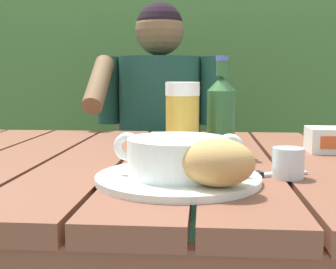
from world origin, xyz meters
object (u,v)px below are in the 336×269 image
object	(u,v)px
bread_roll	(217,162)
beer_glass	(182,121)
beer_bottle	(221,114)
soup_bowl	(178,156)
serving_plate	(178,178)
water_glass_small	(288,163)
table_knife	(260,175)
person_eating	(158,136)
butter_tub	(334,140)
chair_near_diner	(163,185)

from	to	relation	value
bread_roll	beer_glass	distance (m)	0.29
beer_bottle	soup_bowl	bearing A→B (deg)	-107.71
serving_plate	water_glass_small	world-z (taller)	water_glass_small
soup_bowl	bread_roll	bearing A→B (deg)	-49.40
beer_glass	beer_bottle	xyz separation A→B (m)	(0.09, 0.05, 0.01)
serving_plate	soup_bowl	xyz separation A→B (m)	(0.00, -0.00, 0.04)
beer_bottle	serving_plate	bearing A→B (deg)	-107.71
water_glass_small	soup_bowl	bearing A→B (deg)	-167.39
serving_plate	water_glass_small	size ratio (longest dim) A/B	5.01
beer_glass	table_knife	xyz separation A→B (m)	(0.15, -0.16, -0.08)
soup_bowl	person_eating	bearing A→B (deg)	97.97
person_eating	bread_roll	distance (m)	1.05
bread_roll	table_knife	xyz separation A→B (m)	(0.08, 0.13, -0.05)
person_eating	water_glass_small	xyz separation A→B (m)	(0.33, -0.90, 0.08)
beer_glass	table_knife	distance (m)	0.23
water_glass_small	butter_tub	world-z (taller)	butter_tub
person_eating	beer_glass	xyz separation A→B (m)	(0.13, -0.74, 0.13)
soup_bowl	table_knife	distance (m)	0.16
chair_near_diner	person_eating	xyz separation A→B (m)	(-0.00, -0.20, 0.25)
beer_bottle	table_knife	size ratio (longest dim) A/B	1.50
chair_near_diner	butter_tub	distance (m)	1.00
serving_plate	beer_glass	distance (m)	0.22
serving_plate	butter_tub	world-z (taller)	butter_tub
bread_roll	water_glass_small	size ratio (longest dim) A/B	2.27
serving_plate	table_knife	world-z (taller)	serving_plate
serving_plate	bread_roll	world-z (taller)	bread_roll
chair_near_diner	water_glass_small	xyz separation A→B (m)	(0.33, -1.10, 0.32)
serving_plate	chair_near_diner	bearing A→B (deg)	96.48
person_eating	table_knife	bearing A→B (deg)	-72.64
chair_near_diner	water_glass_small	distance (m)	1.19
soup_bowl	bread_roll	world-z (taller)	bread_roll
person_eating	beer_bottle	bearing A→B (deg)	-72.52
bread_roll	beer_bottle	distance (m)	0.34
person_eating	butter_tub	bearing A→B (deg)	-51.21
bread_roll	beer_glass	world-z (taller)	beer_glass
beer_glass	beer_bottle	bearing A→B (deg)	32.41
serving_plate	soup_bowl	world-z (taller)	soup_bowl
person_eating	soup_bowl	world-z (taller)	person_eating
soup_bowl	butter_tub	size ratio (longest dim) A/B	1.86
butter_tub	table_knife	bearing A→B (deg)	-126.30
beer_glass	butter_tub	bearing A→B (deg)	19.72
chair_near_diner	beer_glass	bearing A→B (deg)	-82.28
serving_plate	beer_glass	world-z (taller)	beer_glass
bread_roll	butter_tub	distance (m)	0.51
table_knife	butter_tub	bearing A→B (deg)	53.70
bread_roll	beer_bottle	size ratio (longest dim) A/B	0.57
butter_tub	beer_bottle	bearing A→B (deg)	-164.79
beer_glass	beer_bottle	size ratio (longest dim) A/B	0.75
butter_tub	table_knife	size ratio (longest dim) A/B	0.80
chair_near_diner	soup_bowl	distance (m)	1.20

